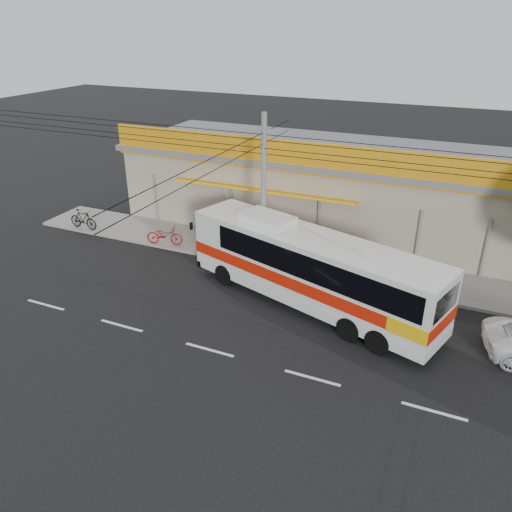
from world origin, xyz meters
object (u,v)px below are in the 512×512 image
(motorbike_dark, at_px, (83,219))
(utility_pole, at_px, (264,143))
(coach_bus, at_px, (314,267))
(motorbike_red, at_px, (165,235))

(motorbike_dark, height_order, utility_pole, utility_pole)
(coach_bus, distance_m, motorbike_dark, 14.92)
(motorbike_dark, bearing_deg, motorbike_red, -87.76)
(coach_bus, xyz_separation_m, motorbike_dark, (-14.63, 2.69, -1.17))
(motorbike_dark, bearing_deg, coach_bus, -98.19)
(motorbike_red, xyz_separation_m, utility_pole, (5.93, -0.50, 5.56))
(motorbike_red, bearing_deg, utility_pole, -109.00)
(motorbike_dark, relative_size, utility_pole, 0.06)
(motorbike_red, distance_m, motorbike_dark, 5.51)
(motorbike_red, distance_m, utility_pole, 8.14)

